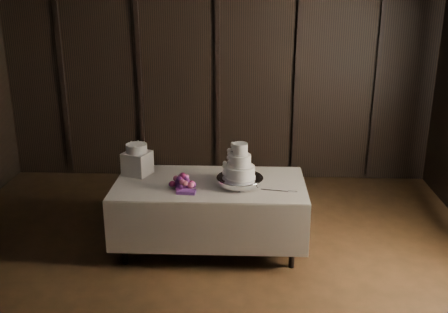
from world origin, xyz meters
The scene contains 8 objects.
room centered at (0.00, 0.00, 1.50)m, with size 6.08×7.08×3.08m.
display_table centered at (0.04, 1.29, 0.42)m, with size 2.00×1.05×0.76m.
cake_stand centered at (0.36, 1.23, 0.81)m, with size 0.48×0.48×0.09m, color silver.
wedding_cake centered at (0.33, 1.21, 0.99)m, with size 0.34×0.30×0.37m.
bouquet centered at (-0.22, 1.12, 0.83)m, with size 0.30×0.40×0.19m, color #C45375, non-canonical shape.
box_pedestal centered at (-0.76, 1.51, 0.89)m, with size 0.26×0.26×0.25m, color white.
small_cake centered at (-0.76, 1.51, 1.06)m, with size 0.23×0.23×0.09m, color white.
cake_knife centered at (0.71, 1.10, 0.77)m, with size 0.37×0.02×0.01m, color silver.
Camera 1 is at (0.44, -3.78, 2.77)m, focal length 42.00 mm.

